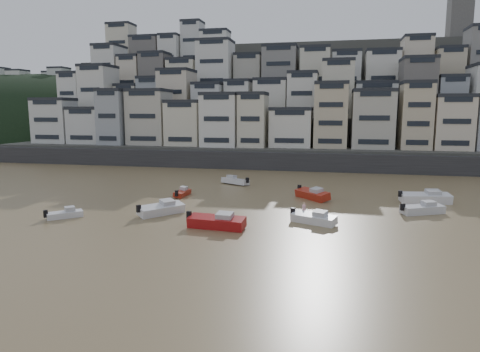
% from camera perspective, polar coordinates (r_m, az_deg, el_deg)
% --- Properties ---
extents(sea_strip, '(340.00, 340.00, 0.00)m').
position_cam_1_polar(sea_strip, '(210.24, -26.16, 4.66)').
color(sea_strip, '#495A69').
rests_on(sea_strip, ground).
extents(harbor_wall, '(140.00, 3.00, 3.50)m').
position_cam_1_polar(harbor_wall, '(85.84, 5.31, 1.99)').
color(harbor_wall, '#38383A').
rests_on(harbor_wall, ground).
extents(hillside, '(141.04, 66.00, 50.00)m').
position_cam_1_polar(hillside, '(124.59, 9.84, 9.19)').
color(hillside, '#4C4C47').
rests_on(hillside, ground).
extents(headland, '(216.00, 135.00, 53.33)m').
position_cam_1_polar(headland, '(193.20, -24.49, 4.49)').
color(headland, black).
rests_on(headland, ground).
extents(boat_e, '(5.43, 5.64, 1.61)m').
position_cam_1_polar(boat_e, '(58.25, 9.62, -2.27)').
color(boat_e, '#A22314').
rests_on(boat_e, ground).
extents(boat_h, '(5.43, 3.85, 1.42)m').
position_cam_1_polar(boat_h, '(68.78, -0.65, -0.53)').
color(boat_h, silver).
rests_on(boat_h, ground).
extents(boat_d, '(5.78, 4.08, 1.51)m').
position_cam_1_polar(boat_d, '(53.70, 23.18, -3.86)').
color(boat_d, silver).
rests_on(boat_d, ground).
extents(boat_c, '(5.20, 5.81, 1.61)m').
position_cam_1_polar(boat_c, '(49.76, -10.46, -4.19)').
color(boat_c, silver).
rests_on(boat_c, ground).
extents(boat_g, '(7.06, 3.31, 1.85)m').
position_cam_1_polar(boat_g, '(59.81, 23.50, -2.48)').
color(boat_g, white).
rests_on(boat_g, ground).
extents(boat_a, '(6.53, 2.60, 1.74)m').
position_cam_1_polar(boat_a, '(43.45, -3.14, -5.86)').
color(boat_a, '#A11314').
rests_on(boat_a, ground).
extents(boat_b, '(5.50, 3.66, 1.43)m').
position_cam_1_polar(boat_b, '(45.83, 9.79, -5.40)').
color(boat_b, white).
rests_on(boat_b, ground).
extents(boat_j, '(3.92, 3.77, 1.12)m').
position_cam_1_polar(boat_j, '(51.38, -22.34, -4.58)').
color(boat_j, silver).
rests_on(boat_j, ground).
extents(boat_f, '(1.56, 4.19, 1.13)m').
position_cam_1_polar(boat_f, '(60.06, -7.70, -2.13)').
color(boat_f, '#A82514').
rests_on(boat_f, ground).
extents(person_pink, '(0.44, 0.44, 1.74)m').
position_cam_1_polar(person_pink, '(48.00, 8.52, -4.54)').
color(person_pink, pink).
rests_on(person_pink, ground).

